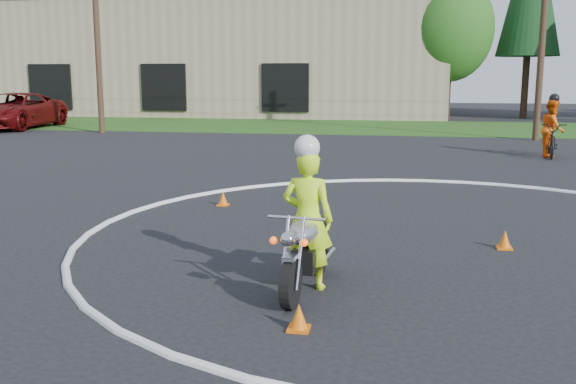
% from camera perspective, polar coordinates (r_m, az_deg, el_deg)
% --- Properties ---
extents(ground, '(120.00, 120.00, 0.00)m').
position_cam_1_polar(ground, '(8.46, 13.56, -8.95)').
color(ground, black).
rests_on(ground, ground).
extents(grass_strip, '(120.00, 10.00, 0.02)m').
position_cam_1_polar(grass_strip, '(35.09, 11.24, 5.65)').
color(grass_strip, '#1E4714').
rests_on(grass_strip, ground).
extents(course_markings, '(19.05, 19.05, 0.12)m').
position_cam_1_polar(course_markings, '(12.92, 22.19, -2.71)').
color(course_markings, silver).
rests_on(course_markings, ground).
extents(primary_motorcycle, '(0.72, 2.07, 1.09)m').
position_cam_1_polar(primary_motorcycle, '(8.27, 1.59, -5.27)').
color(primary_motorcycle, black).
rests_on(primary_motorcycle, ground).
extents(rider_primary_grp, '(0.71, 0.51, 2.02)m').
position_cam_1_polar(rider_primary_grp, '(8.29, 1.75, -2.05)').
color(rider_primary_grp, '#C9FF1A').
rests_on(rider_primary_grp, ground).
extents(rider_second_grp, '(1.07, 2.32, 2.15)m').
position_cam_1_polar(rider_second_grp, '(23.68, 22.39, 4.72)').
color(rider_second_grp, black).
rests_on(rider_second_grp, ground).
extents(pickup_grp, '(3.47, 6.85, 1.86)m').
position_cam_1_polar(pickup_grp, '(36.76, -23.15, 6.66)').
color(pickup_grp, '#55090A').
rests_on(pickup_grp, ground).
extents(warehouse, '(41.00, 17.00, 8.30)m').
position_cam_1_polar(warehouse, '(51.07, -9.87, 11.75)').
color(warehouse, tan).
rests_on(warehouse, ground).
extents(utility_poles, '(41.60, 1.12, 10.00)m').
position_cam_1_polar(utility_poles, '(29.61, 21.79, 14.35)').
color(utility_poles, '#473321').
rests_on(utility_poles, ground).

